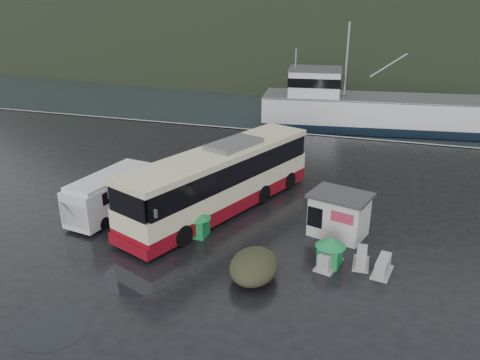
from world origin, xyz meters
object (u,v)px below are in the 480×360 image
(ticket_kiosk, at_px, (337,234))
(dome_tent, at_px, (254,277))
(white_van, at_px, (114,214))
(jersey_barrier_c, at_px, (328,266))
(waste_bin_right, at_px, (329,264))
(jersey_barrier_b, at_px, (382,273))
(fishing_trawler, at_px, (372,115))
(waste_bin_left, at_px, (198,235))
(jersey_barrier_a, at_px, (361,264))
(coach_bus, at_px, (222,209))

(ticket_kiosk, bearing_deg, dome_tent, -104.72)
(white_van, height_order, jersey_barrier_c, white_van)
(white_van, height_order, waste_bin_right, white_van)
(jersey_barrier_b, relative_size, fishing_trawler, 0.06)
(waste_bin_left, distance_m, jersey_barrier_a, 8.21)
(dome_tent, xyz_separation_m, jersey_barrier_a, (4.39, 2.51, 0.00))
(coach_bus, bearing_deg, dome_tent, -38.21)
(waste_bin_left, relative_size, jersey_barrier_a, 1.01)
(dome_tent, height_order, jersey_barrier_c, dome_tent)
(jersey_barrier_b, bearing_deg, ticket_kiosk, 126.77)
(waste_bin_right, height_order, fishing_trawler, fishing_trawler)
(waste_bin_right, xyz_separation_m, ticket_kiosk, (0.03, 3.05, 0.00))
(jersey_barrier_a, relative_size, jersey_barrier_c, 0.85)
(waste_bin_right, relative_size, ticket_kiosk, 0.48)
(coach_bus, bearing_deg, waste_bin_right, -10.76)
(dome_tent, height_order, ticket_kiosk, ticket_kiosk)
(fishing_trawler, bearing_deg, jersey_barrier_b, -93.66)
(coach_bus, height_order, fishing_trawler, fishing_trawler)
(jersey_barrier_b, xyz_separation_m, fishing_trawler, (-1.86, 30.56, 0.00))
(waste_bin_right, height_order, jersey_barrier_a, waste_bin_right)
(coach_bus, relative_size, jersey_barrier_a, 9.48)
(white_van, xyz_separation_m, waste_bin_left, (5.51, -0.92, 0.00))
(coach_bus, xyz_separation_m, jersey_barrier_a, (8.08, -3.76, 0.00))
(ticket_kiosk, relative_size, fishing_trawler, 0.11)
(coach_bus, distance_m, jersey_barrier_c, 7.95)
(white_van, height_order, dome_tent, white_van)
(jersey_barrier_b, height_order, jersey_barrier_c, jersey_barrier_c)
(coach_bus, height_order, jersey_barrier_c, coach_bus)
(dome_tent, relative_size, ticket_kiosk, 1.01)
(jersey_barrier_a, xyz_separation_m, jersey_barrier_b, (0.94, -0.46, 0.00))
(jersey_barrier_a, bearing_deg, waste_bin_right, -162.84)
(white_van, distance_m, waste_bin_left, 5.59)
(jersey_barrier_a, bearing_deg, dome_tent, -150.25)
(jersey_barrier_c, bearing_deg, white_van, 171.58)
(waste_bin_left, xyz_separation_m, waste_bin_right, (6.81, -0.79, 0.00))
(waste_bin_left, relative_size, jersey_barrier_c, 0.86)
(waste_bin_right, height_order, jersey_barrier_b, waste_bin_right)
(waste_bin_right, distance_m, fishing_trawler, 30.53)
(jersey_barrier_b, bearing_deg, waste_bin_right, 179.18)
(jersey_barrier_a, bearing_deg, white_van, 174.66)
(dome_tent, distance_m, ticket_kiosk, 5.95)
(white_van, distance_m, jersey_barrier_c, 12.45)
(waste_bin_right, xyz_separation_m, jersey_barrier_b, (2.33, -0.03, 0.00))
(white_van, xyz_separation_m, jersey_barrier_b, (14.65, -1.74, 0.00))
(dome_tent, relative_size, fishing_trawler, 0.11)
(dome_tent, xyz_separation_m, jersey_barrier_c, (2.99, 1.97, 0.00))
(white_van, relative_size, waste_bin_left, 4.03)
(waste_bin_left, xyz_separation_m, jersey_barrier_c, (6.81, -0.90, 0.00))
(coach_bus, distance_m, jersey_barrier_b, 9.96)
(jersey_barrier_c, bearing_deg, jersey_barrier_b, 1.93)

